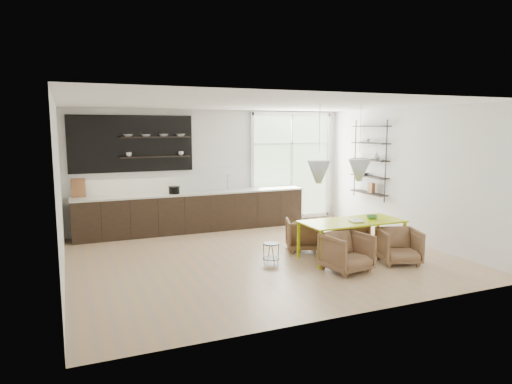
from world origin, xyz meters
The scene contains 11 objects.
room centered at (0.58, 1.10, 1.46)m, with size 7.02×6.01×2.91m.
kitchen_run centered at (-0.69, 2.69, 0.60)m, with size 5.54×0.69×2.75m.
right_shelving centered at (3.36, 1.17, 1.65)m, with size 0.26×1.22×1.90m.
dining_table centered at (1.58, -0.70, 0.66)m, with size 1.97×0.90×0.71m.
armchair_back_left centered at (1.00, 0.12, 0.32)m, with size 0.68×0.70×0.64m, color brown.
armchair_back_right centered at (2.15, 0.15, 0.30)m, with size 0.64×0.66×0.60m, color brown.
armchair_front_left centered at (1.01, -1.38, 0.33)m, with size 0.71×0.73×0.67m, color brown.
armchair_front_right centered at (2.16, -1.36, 0.32)m, with size 0.68×0.70×0.64m, color brown.
wire_stool centered at (-0.03, -0.52, 0.25)m, with size 0.31×0.31×0.39m.
table_book centered at (1.50, -0.77, 0.73)m, with size 0.22×0.29×0.03m, color white.
table_bowl centered at (2.05, -0.68, 0.75)m, with size 0.21×0.21×0.07m, color #4C8951.
Camera 1 is at (-3.39, -7.82, 2.47)m, focal length 32.00 mm.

